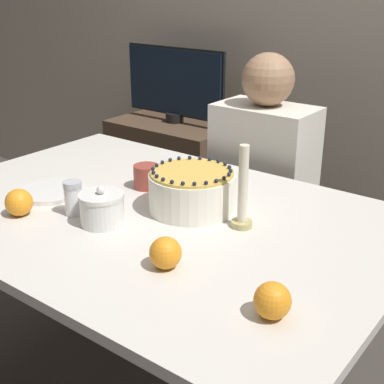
# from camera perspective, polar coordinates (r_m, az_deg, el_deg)

# --- Properties ---
(wall_behind) EXTENTS (8.00, 0.05, 2.60)m
(wall_behind) POSITION_cam_1_polar(r_m,az_deg,el_deg) (2.72, 16.07, 18.09)
(wall_behind) COLOR #ADA393
(wall_behind) RESTS_ON ground_plane
(dining_table) EXTENTS (1.53, 1.03, 0.78)m
(dining_table) POSITION_cam_1_polar(r_m,az_deg,el_deg) (1.70, -4.54, -5.30)
(dining_table) COLOR beige
(dining_table) RESTS_ON ground_plane
(cake) EXTENTS (0.26, 0.26, 0.14)m
(cake) POSITION_cam_1_polar(r_m,az_deg,el_deg) (1.63, 0.00, 0.13)
(cake) COLOR white
(cake) RESTS_ON dining_table
(sugar_bowl) EXTENTS (0.13, 0.13, 0.12)m
(sugar_bowl) POSITION_cam_1_polar(r_m,az_deg,el_deg) (1.56, -9.58, -1.76)
(sugar_bowl) COLOR silver
(sugar_bowl) RESTS_ON dining_table
(sugar_shaker) EXTENTS (0.06, 0.06, 0.11)m
(sugar_shaker) POSITION_cam_1_polar(r_m,az_deg,el_deg) (1.64, -12.54, -0.62)
(sugar_shaker) COLOR white
(sugar_shaker) RESTS_ON dining_table
(plate_stack) EXTENTS (0.22, 0.22, 0.02)m
(plate_stack) POSITION_cam_1_polar(r_m,az_deg,el_deg) (1.83, -14.78, 0.06)
(plate_stack) COLOR silver
(plate_stack) RESTS_ON dining_table
(candle) EXTENTS (0.06, 0.06, 0.25)m
(candle) POSITION_cam_1_polar(r_m,az_deg,el_deg) (1.51, 5.43, -0.35)
(candle) COLOR tan
(candle) RESTS_ON dining_table
(cup) EXTENTS (0.09, 0.09, 0.08)m
(cup) POSITION_cam_1_polar(r_m,az_deg,el_deg) (1.82, -4.90, 1.65)
(cup) COLOR #993D33
(cup) RESTS_ON dining_table
(orange_fruit_0) EXTENTS (0.08, 0.08, 0.08)m
(orange_fruit_0) POSITION_cam_1_polar(r_m,az_deg,el_deg) (1.15, 8.57, -11.38)
(orange_fruit_0) COLOR orange
(orange_fruit_0) RESTS_ON dining_table
(orange_fruit_1) EXTENTS (0.08, 0.08, 0.08)m
(orange_fruit_1) POSITION_cam_1_polar(r_m,az_deg,el_deg) (1.68, -17.98, -1.07)
(orange_fruit_1) COLOR orange
(orange_fruit_1) RESTS_ON dining_table
(orange_fruit_2) EXTENTS (0.08, 0.08, 0.08)m
(orange_fruit_2) POSITION_cam_1_polar(r_m,az_deg,el_deg) (1.32, -2.84, -6.51)
(orange_fruit_2) COLOR orange
(orange_fruit_2) RESTS_ON dining_table
(person_man_blue_shirt) EXTENTS (0.40, 0.34, 1.18)m
(person_man_blue_shirt) POSITION_cam_1_polar(r_m,az_deg,el_deg) (2.30, 7.37, -2.18)
(person_man_blue_shirt) COLOR #2D2D38
(person_man_blue_shirt) RESTS_ON ground_plane
(side_cabinet) EXTENTS (0.68, 0.45, 0.70)m
(side_cabinet) POSITION_cam_1_polar(r_m,az_deg,el_deg) (3.10, -1.79, 1.23)
(side_cabinet) COLOR #4C3828
(side_cabinet) RESTS_ON ground_plane
(tv_monitor) EXTENTS (0.64, 0.10, 0.41)m
(tv_monitor) POSITION_cam_1_polar(r_m,az_deg,el_deg) (2.95, -1.88, 11.51)
(tv_monitor) COLOR black
(tv_monitor) RESTS_ON side_cabinet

